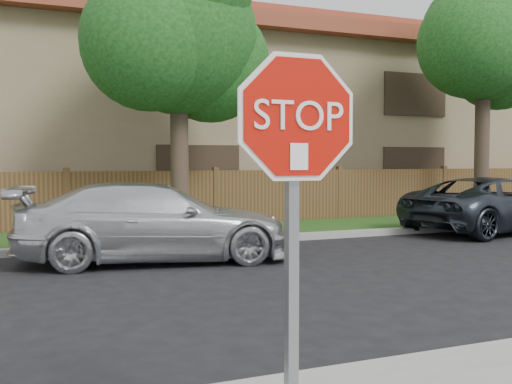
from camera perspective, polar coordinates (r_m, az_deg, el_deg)
name	(u,v)px	position (r m, az deg, el deg)	size (l,w,h in m)	color
far_curb	(82,249)	(12.88, -16.20, -5.20)	(70.00, 0.30, 0.15)	gray
grass_strip	(74,239)	(14.51, -16.94, -4.35)	(70.00, 3.00, 0.12)	#1E4714
fence	(67,203)	(16.02, -17.56, -1.00)	(70.00, 0.12, 1.60)	#4F2E1C
apartment_building	(50,112)	(21.63, -19.01, 7.24)	(35.20, 9.20, 7.20)	#8C7657
tree_mid	(181,36)	(14.92, -7.17, 14.55)	(4.80, 3.90, 7.35)	#382B21
tree_right	(488,38)	(19.80, 21.21, 13.56)	(4.80, 3.90, 8.20)	#382B21
stop_sign	(295,174)	(3.40, 3.78, 1.69)	(1.01, 0.13, 2.55)	gray
sedan_right	(155,222)	(11.36, -9.59, -2.84)	(2.08, 5.11, 1.48)	silver
sedan_far_right	(494,205)	(16.92, 21.71, -1.13)	(2.40, 5.20, 1.45)	#313842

